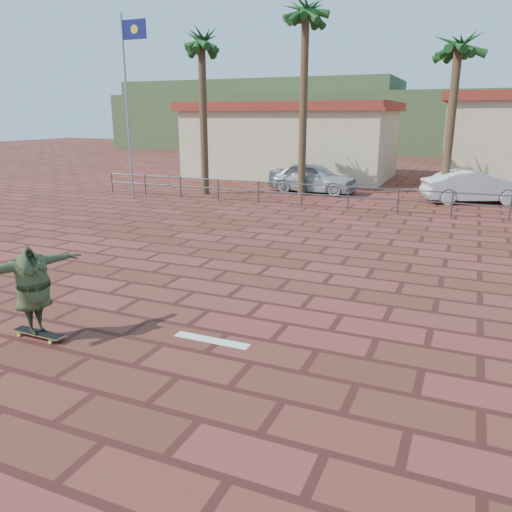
{
  "coord_description": "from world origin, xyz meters",
  "views": [
    {
      "loc": [
        4.54,
        -8.19,
        3.78
      ],
      "look_at": [
        0.4,
        1.46,
        0.8
      ],
      "focal_mm": 35.0,
      "sensor_mm": 36.0,
      "label": 1
    }
  ],
  "objects": [
    {
      "name": "building_west",
      "position": [
        -6.0,
        22.0,
        2.28
      ],
      "size": [
        12.6,
        7.6,
        4.5
      ],
      "color": "beige",
      "rests_on": "ground"
    },
    {
      "name": "hill_back",
      "position": [
        -22.0,
        56.0,
        4.0
      ],
      "size": [
        35.0,
        14.0,
        8.0
      ],
      "primitive_type": "cube",
      "color": "#384C28",
      "rests_on": "ground"
    },
    {
      "name": "palm_left",
      "position": [
        -3.0,
        15.0,
        7.95
      ],
      "size": [
        2.4,
        2.4,
        9.45
      ],
      "color": "brown",
      "rests_on": "ground"
    },
    {
      "name": "car_white",
      "position": [
        4.69,
        15.89,
        0.71
      ],
      "size": [
        4.57,
        3.02,
        1.42
      ],
      "primitive_type": "imported",
      "rotation": [
        0.0,
        0.0,
        1.96
      ],
      "color": "silver",
      "rests_on": "ground"
    },
    {
      "name": "palm_far_left",
      "position": [
        -7.5,
        13.5,
        6.83
      ],
      "size": [
        2.4,
        2.4,
        8.25
      ],
      "color": "brown",
      "rests_on": "ground"
    },
    {
      "name": "flagpole",
      "position": [
        -9.87,
        11.0,
        4.64
      ],
      "size": [
        1.3,
        0.1,
        8.0
      ],
      "color": "gray",
      "rests_on": "ground"
    },
    {
      "name": "ground",
      "position": [
        0.0,
        0.0,
        0.0
      ],
      "size": [
        120.0,
        120.0,
        0.0
      ],
      "primitive_type": "plane",
      "color": "maroon",
      "rests_on": "ground"
    },
    {
      "name": "hill_front",
      "position": [
        0.0,
        50.0,
        3.0
      ],
      "size": [
        70.0,
        18.0,
        6.0
      ],
      "primitive_type": "cube",
      "color": "#384C28",
      "rests_on": "ground"
    },
    {
      "name": "car_silver",
      "position": [
        -2.75,
        16.0,
        0.76
      ],
      "size": [
        4.56,
        2.12,
        1.51
      ],
      "primitive_type": "imported",
      "rotation": [
        0.0,
        0.0,
        1.49
      ],
      "color": "#B3B6BA",
      "rests_on": "ground"
    },
    {
      "name": "skateboarder",
      "position": [
        -2.14,
        -2.3,
        0.89
      ],
      "size": [
        1.12,
        1.99,
        1.56
      ],
      "primitive_type": "imported",
      "rotation": [
        0.0,
        0.0,
        1.24
      ],
      "color": "#394626",
      "rests_on": "longboard"
    },
    {
      "name": "guardrail",
      "position": [
        0.0,
        12.0,
        0.68
      ],
      "size": [
        24.06,
        0.06,
        1.0
      ],
      "color": "#47494F",
      "rests_on": "ground"
    },
    {
      "name": "palm_center",
      "position": [
        3.5,
        15.5,
        6.36
      ],
      "size": [
        2.4,
        2.4,
        7.75
      ],
      "color": "brown",
      "rests_on": "ground"
    },
    {
      "name": "paint_stripe",
      "position": [
        0.7,
        -1.2,
        0.0
      ],
      "size": [
        1.4,
        0.22,
        0.01
      ],
      "primitive_type": "cube",
      "color": "white",
      "rests_on": "ground"
    },
    {
      "name": "longboard",
      "position": [
        -2.14,
        -2.3,
        0.09
      ],
      "size": [
        1.08,
        0.26,
        0.11
      ],
      "rotation": [
        0.0,
        0.0,
        -0.02
      ],
      "color": "olive",
      "rests_on": "ground"
    }
  ]
}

